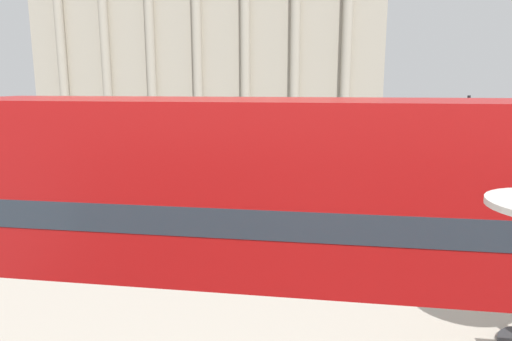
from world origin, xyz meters
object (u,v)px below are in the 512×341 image
Objects in this scene: pedestrian_red at (456,153)px; pedestrian_white at (395,135)px; plaza_building_left at (213,40)px; pedestrian_black at (312,161)px; traffic_light_far at (226,123)px; car_black at (279,153)px; pedestrian_olive at (407,198)px; double_decker_bus at (290,214)px; traffic_light_mid at (468,133)px.

pedestrian_white is at bearing 151.68° from pedestrian_red.
plaza_building_left reaches higher than pedestrian_black.
pedestrian_red is at bearing -3.66° from traffic_light_far.
car_black is 12.18m from pedestrian_olive.
plaza_building_left reaches higher than double_decker_bus.
traffic_light_mid is (6.07, 11.38, 0.27)m from double_decker_bus.
car_black is at bearing -2.09° from pedestrian_olive.
traffic_light_far is (-5.04, 17.94, -0.06)m from double_decker_bus.
pedestrian_white is at bearing 50.87° from pedestrian_black.
pedestrian_red is (7.30, 17.15, -1.39)m from double_decker_bus.
double_decker_bus is 13.64m from pedestrian_black.
plaza_building_left is at bearing 97.48° from pedestrian_black.
pedestrian_red is (4.18, 10.31, -0.05)m from pedestrian_olive.
traffic_light_mid is 2.37× the size of pedestrian_red.
double_decker_bus is 2.72× the size of car_black.
double_decker_bus is 3.22× the size of traffic_light_far.
pedestrian_red is at bearing -52.50° from plaza_building_left.
traffic_light_far is (-11.11, 6.56, -0.33)m from traffic_light_mid.
plaza_building_left is 20.07× the size of pedestrian_black.
traffic_light_mid is (17.68, -30.41, -6.34)m from plaza_building_left.
pedestrian_black is 7.42m from pedestrian_olive.
pedestrian_olive reaches higher than car_black.
pedestrian_white is at bearing -43.81° from plaza_building_left.
pedestrian_olive is at bearing -67.15° from plaza_building_left.
plaza_building_left is at bearing 120.17° from traffic_light_mid.
pedestrian_olive reaches higher than pedestrian_white.
double_decker_bus reaches higher than traffic_light_far.
car_black is (9.62, -23.89, -8.30)m from plaza_building_left.
traffic_light_far is at bearing -74.60° from plaza_building_left.
pedestrian_olive reaches higher than pedestrian_black.
double_decker_bus is at bearing -74.32° from traffic_light_far.
traffic_light_mid is 6.67m from pedestrian_black.
pedestrian_olive is (3.13, -6.73, 0.04)m from pedestrian_black.
traffic_light_mid is 2.33× the size of pedestrian_black.
traffic_light_far is 3.46m from car_black.
traffic_light_far is at bearing -134.95° from pedestrian_red.
pedestrian_black is at bearing -88.29° from pedestrian_white.
traffic_light_far reaches higher than car_black.
traffic_light_mid is at bearing 62.34° from double_decker_bus.
traffic_light_far is at bearing 9.44° from pedestrian_olive.
traffic_light_far is 6.80m from pedestrian_black.
pedestrian_olive is at bearing -123.02° from traffic_light_mid.
plaza_building_left reaches higher than traffic_light_mid.
plaza_building_left is 32.07m from pedestrian_red.
double_decker_bus reaches higher than pedestrian_olive.
traffic_light_mid is at bearing -53.27° from pedestrian_red.
plaza_building_left reaches higher than traffic_light_far.
pedestrian_olive is at bearing -28.13° from car_black.
pedestrian_black is 0.97× the size of pedestrian_olive.
traffic_light_mid is at bearing -34.68° from pedestrian_black.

